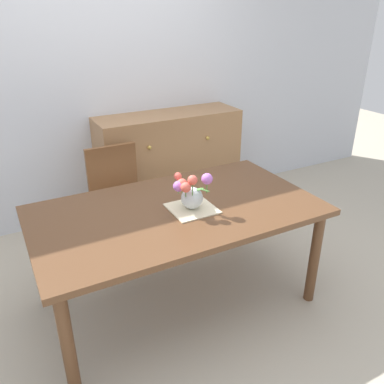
{
  "coord_description": "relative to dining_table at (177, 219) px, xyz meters",
  "views": [
    {
      "loc": [
        -0.97,
        -2.02,
        1.9
      ],
      "look_at": [
        0.08,
        -0.06,
        0.86
      ],
      "focal_mm": 36.8,
      "sensor_mm": 36.0,
      "label": 1
    }
  ],
  "objects": [
    {
      "name": "ground_plane",
      "position": [
        0.0,
        0.0,
        -0.66
      ],
      "size": [
        12.0,
        12.0,
        0.0
      ],
      "primitive_type": "plane",
      "color": "#B7AD99"
    },
    {
      "name": "flower_vase",
      "position": [
        0.07,
        -0.07,
        0.2
      ],
      "size": [
        0.22,
        0.24,
        0.25
      ],
      "color": "silver",
      "rests_on": "placemat"
    },
    {
      "name": "placemat",
      "position": [
        0.08,
        -0.06,
        0.08
      ],
      "size": [
        0.28,
        0.28,
        0.01
      ],
      "primitive_type": "cube",
      "color": "beige",
      "rests_on": "dining_table"
    },
    {
      "name": "dining_table",
      "position": [
        0.0,
        0.0,
        0.0
      ],
      "size": [
        1.82,
        1.02,
        0.74
      ],
      "color": "brown",
      "rests_on": "ground_plane"
    },
    {
      "name": "dresser",
      "position": [
        0.57,
        1.33,
        -0.16
      ],
      "size": [
        1.4,
        0.47,
        1.0
      ],
      "color": "#9E7047",
      "rests_on": "ground_plane"
    },
    {
      "name": "back_wall",
      "position": [
        0.0,
        1.6,
        0.74
      ],
      "size": [
        7.0,
        0.1,
        2.8
      ],
      "primitive_type": "cube",
      "color": "silver",
      "rests_on": "ground_plane"
    },
    {
      "name": "chair_far",
      "position": [
        -0.13,
        0.85,
        -0.15
      ],
      "size": [
        0.42,
        0.42,
        0.9
      ],
      "rotation": [
        0.0,
        0.0,
        3.14
      ],
      "color": "brown",
      "rests_on": "ground_plane"
    }
  ]
}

